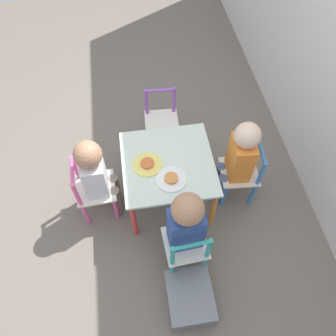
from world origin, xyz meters
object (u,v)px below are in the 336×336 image
(child_right, at_px, (185,224))
(plate_right, at_px, (171,179))
(chair_teal, at_px, (186,248))
(chair_purple, at_px, (161,122))
(storage_bin, at_px, (190,297))
(chair_blue, at_px, (242,173))
(child_back, at_px, (238,157))
(plate_front, at_px, (147,164))
(chair_pink, at_px, (93,190))
(kids_table, at_px, (168,168))
(child_front, at_px, (97,173))

(child_right, distance_m, plate_right, 0.33)
(chair_teal, distance_m, chair_purple, 1.05)
(chair_teal, height_order, storage_bin, chair_teal)
(chair_purple, bearing_deg, storage_bin, -87.34)
(chair_blue, xyz_separation_m, child_right, (0.42, -0.49, 0.22))
(chair_teal, distance_m, child_right, 0.23)
(child_back, height_order, plate_front, child_back)
(chair_teal, xyz_separation_m, storage_bin, (0.25, -0.01, -0.19))
(chair_pink, bearing_deg, kids_table, -90.00)
(kids_table, xyz_separation_m, plate_front, (-0.00, -0.14, 0.07))
(child_back, height_order, plate_right, child_back)
(chair_blue, height_order, chair_purple, same)
(child_front, xyz_separation_m, plate_front, (-0.02, 0.33, -0.00))
(chair_blue, bearing_deg, chair_purple, -134.12)
(plate_right, bearing_deg, chair_pink, -101.96)
(chair_purple, bearing_deg, chair_pink, -132.20)
(chair_teal, bearing_deg, chair_pink, -45.46)
(kids_table, relative_size, chair_purple, 1.15)
(child_back, distance_m, plate_front, 0.60)
(chair_teal, height_order, plate_right, chair_teal)
(child_back, relative_size, storage_bin, 2.27)
(chair_pink, xyz_separation_m, plate_front, (-0.03, 0.39, 0.19))
(child_right, height_order, plate_front, child_right)
(kids_table, bearing_deg, chair_purple, 177.14)
(child_back, bearing_deg, chair_purple, -137.48)
(kids_table, xyz_separation_m, chair_pink, (0.03, -0.53, -0.12))
(child_front, bearing_deg, plate_front, -88.86)
(child_front, distance_m, child_right, 0.67)
(kids_table, distance_m, plate_right, 0.15)
(kids_table, xyz_separation_m, storage_bin, (0.77, 0.02, -0.31))
(chair_teal, relative_size, child_back, 0.69)
(child_front, xyz_separation_m, child_back, (0.02, 0.93, 0.01))
(chair_pink, bearing_deg, child_right, -131.21)
(chair_pink, height_order, child_back, child_back)
(child_back, bearing_deg, chair_pink, -86.09)
(plate_front, bearing_deg, child_front, -86.12)
(storage_bin, bearing_deg, chair_teal, 177.26)
(plate_front, xyz_separation_m, plate_right, (0.14, 0.14, -0.00))
(chair_teal, bearing_deg, chair_blue, -139.14)
(plate_front, bearing_deg, plate_right, 45.00)
(kids_table, height_order, chair_teal, chair_teal)
(chair_pink, relative_size, child_back, 0.69)
(child_front, distance_m, plate_right, 0.48)
(chair_pink, bearing_deg, child_back, -93.46)
(storage_bin, bearing_deg, plate_right, -178.05)
(chair_pink, distance_m, chair_purple, 0.78)
(child_back, bearing_deg, child_right, -40.76)
(chair_purple, xyz_separation_m, storage_bin, (1.30, -0.00, -0.19))
(plate_front, height_order, plate_right, same)
(storage_bin, bearing_deg, child_right, 178.48)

